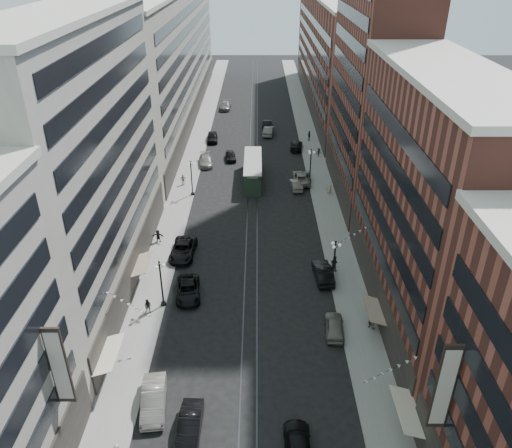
{
  "coord_description": "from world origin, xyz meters",
  "views": [
    {
      "loc": [
        0.7,
        -14.07,
        33.28
      ],
      "look_at": [
        0.57,
        36.95,
        5.0
      ],
      "focal_mm": 35.0,
      "sensor_mm": 36.0,
      "label": 1
    }
  ],
  "objects_px": {
    "car_1": "(153,399)",
    "car_extra_0": "(225,106)",
    "car_13": "(231,156)",
    "car_extra_2": "(296,185)",
    "car_5": "(190,425)",
    "car_12": "(296,145)",
    "lamppost_sw_far": "(161,282)",
    "car_14": "(269,131)",
    "car_extra_1": "(267,124)",
    "pedestrian_7": "(334,263)",
    "pedestrian_9": "(319,152)",
    "pedestrian_2": "(148,306)",
    "pedestrian_8": "(329,189)",
    "car_8": "(206,161)",
    "car_10": "(323,272)",
    "pedestrian_extra_1": "(327,187)",
    "car_2": "(188,290)",
    "car_11": "(301,177)",
    "car_9": "(212,137)",
    "pedestrian_extra_2": "(371,319)",
    "streetcar": "(253,171)",
    "lamppost_se_far": "(334,261)",
    "lamppost_se_mid": "(310,164)",
    "pedestrian_6": "(183,180)",
    "car_4": "(334,326)",
    "pedestrian_4": "(374,322)",
    "pedestrian_extra_0": "(309,136)",
    "pedestrian_5": "(158,236)",
    "car_7": "(183,250)",
    "lamppost_sw_mid": "(191,177)"
  },
  "relations": [
    {
      "from": "car_2",
      "to": "car_7",
      "type": "xyz_separation_m",
      "value": [
        -1.6,
        8.17,
        0.08
      ]
    },
    {
      "from": "car_extra_1",
      "to": "pedestrian_extra_1",
      "type": "height_order",
      "value": "pedestrian_extra_1"
    },
    {
      "from": "streetcar",
      "to": "car_8",
      "type": "height_order",
      "value": "streetcar"
    },
    {
      "from": "pedestrian_9",
      "to": "car_5",
      "type": "bearing_deg",
      "value": -121.06
    },
    {
      "from": "car_5",
      "to": "pedestrian_extra_0",
      "type": "height_order",
      "value": "pedestrian_extra_0"
    },
    {
      "from": "car_9",
      "to": "car_12",
      "type": "xyz_separation_m",
      "value": [
        16.19,
        -4.29,
        -0.09
      ]
    },
    {
      "from": "pedestrian_8",
      "to": "car_9",
      "type": "bearing_deg",
      "value": -49.13
    },
    {
      "from": "car_8",
      "to": "lamppost_se_mid",
      "type": "bearing_deg",
      "value": -30.55
    },
    {
      "from": "car_1",
      "to": "pedestrian_7",
      "type": "bearing_deg",
      "value": 41.75
    },
    {
      "from": "lamppost_se_mid",
      "to": "pedestrian_6",
      "type": "height_order",
      "value": "lamppost_se_mid"
    },
    {
      "from": "car_1",
      "to": "car_extra_0",
      "type": "distance_m",
      "value": 87.15
    },
    {
      "from": "car_2",
      "to": "streetcar",
      "type": "bearing_deg",
      "value": 70.76
    },
    {
      "from": "pedestrian_5",
      "to": "car_extra_1",
      "type": "distance_m",
      "value": 49.37
    },
    {
      "from": "pedestrian_8",
      "to": "streetcar",
      "type": "bearing_deg",
      "value": -23.95
    },
    {
      "from": "car_10",
      "to": "car_extra_1",
      "type": "distance_m",
      "value": 55.35
    },
    {
      "from": "pedestrian_8",
      "to": "car_extra_2",
      "type": "distance_m",
      "value": 5.44
    },
    {
      "from": "car_13",
      "to": "car_8",
      "type": "bearing_deg",
      "value": -157.43
    },
    {
      "from": "pedestrian_2",
      "to": "pedestrian_8",
      "type": "distance_m",
      "value": 36.06
    },
    {
      "from": "pedestrian_2",
      "to": "pedestrian_8",
      "type": "height_order",
      "value": "pedestrian_8"
    },
    {
      "from": "lamppost_sw_mid",
      "to": "lamppost_se_far",
      "type": "bearing_deg",
      "value": -51.34
    },
    {
      "from": "pedestrian_2",
      "to": "car_4",
      "type": "bearing_deg",
      "value": 0.7
    },
    {
      "from": "car_2",
      "to": "car_11",
      "type": "height_order",
      "value": "car_11"
    },
    {
      "from": "lamppost_se_far",
      "to": "car_1",
      "type": "xyz_separation_m",
      "value": [
        -16.99,
        -17.34,
        -2.21
      ]
    },
    {
      "from": "pedestrian_7",
      "to": "pedestrian_9",
      "type": "relative_size",
      "value": 1.19
    },
    {
      "from": "car_14",
      "to": "car_extra_1",
      "type": "relative_size",
      "value": 1.09
    },
    {
      "from": "car_13",
      "to": "car_extra_2",
      "type": "relative_size",
      "value": 0.97
    },
    {
      "from": "lamppost_sw_far",
      "to": "car_13",
      "type": "xyz_separation_m",
      "value": [
        5.15,
        41.74,
        -2.36
      ]
    },
    {
      "from": "car_7",
      "to": "car_9",
      "type": "bearing_deg",
      "value": 92.38
    },
    {
      "from": "pedestrian_7",
      "to": "lamppost_sw_mid",
      "type": "bearing_deg",
      "value": -10.46
    },
    {
      "from": "car_8",
      "to": "car_extra_2",
      "type": "relative_size",
      "value": 1.22
    },
    {
      "from": "car_2",
      "to": "car_9",
      "type": "height_order",
      "value": "car_9"
    },
    {
      "from": "pedestrian_4",
      "to": "car_11",
      "type": "relative_size",
      "value": 0.28
    },
    {
      "from": "car_4",
      "to": "car_12",
      "type": "height_order",
      "value": "car_12"
    },
    {
      "from": "streetcar",
      "to": "car_8",
      "type": "xyz_separation_m",
      "value": [
        -8.3,
        6.6,
        -0.83
      ]
    },
    {
      "from": "pedestrian_9",
      "to": "car_8",
      "type": "bearing_deg",
      "value": 174.58
    },
    {
      "from": "car_8",
      "to": "car_2",
      "type": "bearing_deg",
      "value": -95.48
    },
    {
      "from": "car_5",
      "to": "car_12",
      "type": "distance_m",
      "value": 64.31
    },
    {
      "from": "car_5",
      "to": "pedestrian_4",
      "type": "xyz_separation_m",
      "value": [
        16.7,
        12.02,
        0.19
      ]
    },
    {
      "from": "car_extra_0",
      "to": "pedestrian_extra_2",
      "type": "relative_size",
      "value": 2.99
    },
    {
      "from": "lamppost_se_mid",
      "to": "car_12",
      "type": "height_order",
      "value": "lamppost_se_mid"
    },
    {
      "from": "car_4",
      "to": "car_13",
      "type": "distance_m",
      "value": 47.48
    },
    {
      "from": "car_8",
      "to": "car_10",
      "type": "height_order",
      "value": "car_10"
    },
    {
      "from": "pedestrian_extra_2",
      "to": "car_14",
      "type": "bearing_deg",
      "value": -126.76
    },
    {
      "from": "pedestrian_5",
      "to": "pedestrian_8",
      "type": "bearing_deg",
      "value": 33.73
    },
    {
      "from": "pedestrian_2",
      "to": "pedestrian_extra_2",
      "type": "xyz_separation_m",
      "value": [
        22.55,
        -2.12,
        0.16
      ]
    },
    {
      "from": "car_5",
      "to": "pedestrian_extra_0",
      "type": "xyz_separation_m",
      "value": [
        15.37,
        67.57,
        0.3
      ]
    },
    {
      "from": "streetcar",
      "to": "car_11",
      "type": "xyz_separation_m",
      "value": [
        7.85,
        -0.76,
        -0.78
      ]
    },
    {
      "from": "lamppost_se_far",
      "to": "car_12",
      "type": "distance_m",
      "value": 43.35
    },
    {
      "from": "streetcar",
      "to": "car_7",
      "type": "bearing_deg",
      "value": -110.21
    },
    {
      "from": "lamppost_se_far",
      "to": "car_14",
      "type": "relative_size",
      "value": 1.03
    }
  ]
}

